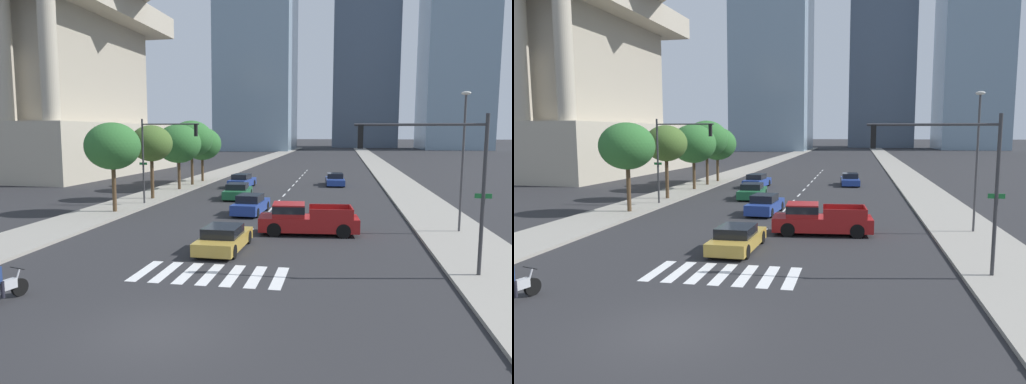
# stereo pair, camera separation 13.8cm
# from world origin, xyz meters

# --- Properties ---
(ground_plane) EXTENTS (800.00, 800.00, 0.00)m
(ground_plane) POSITION_xyz_m (0.00, 0.00, 0.00)
(ground_plane) COLOR #28282B
(sidewalk_east) EXTENTS (4.00, 260.00, 0.15)m
(sidewalk_east) POSITION_xyz_m (11.01, 30.00, 0.07)
(sidewalk_east) COLOR gray
(sidewalk_east) RESTS_ON ground
(sidewalk_west) EXTENTS (4.00, 260.00, 0.15)m
(sidewalk_west) POSITION_xyz_m (-11.01, 30.00, 0.07)
(sidewalk_west) COLOR gray
(sidewalk_west) RESTS_ON ground
(crosswalk_near) EXTENTS (5.85, 2.84, 0.01)m
(crosswalk_near) POSITION_xyz_m (0.00, 5.49, 0.00)
(crosswalk_near) COLOR silver
(crosswalk_near) RESTS_ON ground
(lane_divider_center) EXTENTS (0.14, 50.00, 0.01)m
(lane_divider_center) POSITION_xyz_m (0.00, 33.49, 0.00)
(lane_divider_center) COLOR silver
(lane_divider_center) RESTS_ON ground
(pickup_truck) EXTENTS (5.46, 2.38, 1.67)m
(pickup_truck) POSITION_xyz_m (2.96, 13.59, 0.81)
(pickup_truck) COLOR maroon
(pickup_truck) RESTS_ON ground
(sedan_blue_0) EXTENTS (2.11, 4.87, 1.26)m
(sedan_blue_0) POSITION_xyz_m (4.29, 38.33, 0.58)
(sedan_blue_0) COLOR navy
(sedan_blue_0) RESTS_ON ground
(sedan_gold_1) EXTENTS (1.95, 4.43, 1.19)m
(sedan_gold_1) POSITION_xyz_m (-0.42, 9.33, 0.55)
(sedan_gold_1) COLOR #B28E38
(sedan_gold_1) RESTS_ON ground
(sedan_blue_2) EXTENTS (2.16, 4.55, 1.36)m
(sedan_blue_2) POSITION_xyz_m (-4.90, 34.75, 0.63)
(sedan_blue_2) COLOR navy
(sedan_blue_2) RESTS_ON ground
(sedan_blue_3) EXTENTS (2.00, 4.54, 1.34)m
(sedan_blue_3) POSITION_xyz_m (-1.08, 19.51, 0.62)
(sedan_blue_3) COLOR navy
(sedan_blue_3) RESTS_ON ground
(sedan_green_4) EXTENTS (2.13, 4.64, 1.30)m
(sedan_green_4) POSITION_xyz_m (-3.57, 26.65, 0.60)
(sedan_green_4) COLOR #1E6038
(sedan_green_4) RESTS_ON ground
(traffic_signal_near) EXTENTS (5.05, 0.28, 6.02)m
(traffic_signal_near) POSITION_xyz_m (8.35, 6.75, 4.30)
(traffic_signal_near) COLOR #333335
(traffic_signal_near) RESTS_ON sidewalk_east
(traffic_signal_far) EXTENTS (4.72, 0.28, 6.35)m
(traffic_signal_far) POSITION_xyz_m (-8.23, 21.92, 4.49)
(traffic_signal_far) COLOR #333335
(traffic_signal_far) RESTS_ON sidewalk_west
(street_lamp_east) EXTENTS (0.50, 0.24, 7.49)m
(street_lamp_east) POSITION_xyz_m (11.31, 15.13, 4.49)
(street_lamp_east) COLOR #3F3F42
(street_lamp_east) RESTS_ON sidewalk_east
(street_tree_nearest) EXTENTS (3.71, 3.71, 6.01)m
(street_tree_nearest) POSITION_xyz_m (-10.21, 17.92, 4.57)
(street_tree_nearest) COLOR #4C3823
(street_tree_nearest) RESTS_ON sidewalk_west
(street_tree_second) EXTENTS (3.42, 3.42, 5.93)m
(street_tree_second) POSITION_xyz_m (-10.21, 24.54, 4.60)
(street_tree_second) COLOR #4C3823
(street_tree_second) RESTS_ON sidewalk_west
(street_tree_third) EXTENTS (4.27, 4.27, 6.11)m
(street_tree_third) POSITION_xyz_m (-10.21, 31.06, 4.44)
(street_tree_third) COLOR #4C3823
(street_tree_third) RESTS_ON sidewalk_west
(street_tree_fourth) EXTENTS (4.38, 4.38, 6.55)m
(street_tree_fourth) POSITION_xyz_m (-10.21, 35.07, 4.83)
(street_tree_fourth) COLOR #4C3823
(street_tree_fourth) RESTS_ON sidewalk_west
(street_tree_fifth) EXTENTS (4.21, 4.21, 5.91)m
(street_tree_fifth) POSITION_xyz_m (-10.21, 38.77, 4.26)
(street_tree_fifth) COLOR #4C3823
(street_tree_fifth) RESTS_ON sidewalk_west
(war_memorial) EXTENTS (31.37, 31.37, 40.83)m
(war_memorial) POSITION_xyz_m (-37.08, 47.08, 20.96)
(war_memorial) COLOR #B2A893
(war_memorial) RESTS_ON ground
(office_tower_center_skyline) EXTENTS (23.55, 20.47, 99.85)m
(office_tower_center_skyline) POSITION_xyz_m (13.02, 177.07, 49.40)
(office_tower_center_skyline) COLOR slate
(office_tower_center_skyline) RESTS_ON ground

